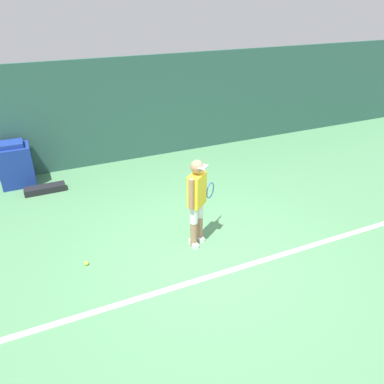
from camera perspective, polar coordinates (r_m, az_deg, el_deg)
ground_plane at (r=6.58m, az=2.42°, el=-9.18°), size 24.00×24.00×0.00m
back_wall at (r=9.91m, az=-9.47°, el=12.17°), size 24.00×0.10×2.64m
court_baseline at (r=6.17m, az=4.87°, el=-12.13°), size 21.60×0.10×0.01m
tennis_player at (r=6.34m, az=0.79°, el=-1.08°), size 0.74×0.61×1.61m
tennis_ball at (r=6.52m, az=-15.79°, el=-10.42°), size 0.07×0.07×0.07m
covered_chair at (r=9.50m, az=-25.28°, el=3.80°), size 0.73×0.63×1.04m
equipment_bag at (r=9.04m, az=-21.48°, el=0.43°), size 0.88×0.27×0.15m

